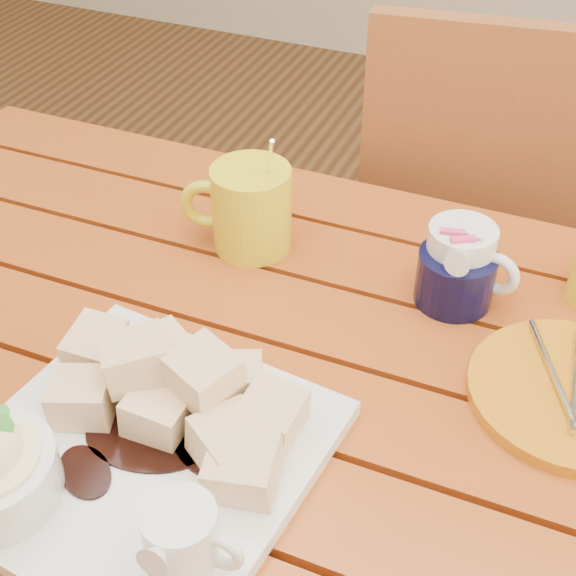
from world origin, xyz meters
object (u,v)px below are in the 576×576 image
at_px(coffee_mug_left, 249,207).
at_px(chair_far, 502,251).
at_px(table, 248,446).
at_px(orange_saucer, 574,394).
at_px(dessert_plate, 113,445).

relative_size(coffee_mug_left, chair_far, 0.16).
distance_m(table, orange_saucer, 0.34).
distance_m(dessert_plate, chair_far, 0.83).
xyz_separation_m(table, dessert_plate, (-0.05, -0.15, 0.14)).
relative_size(table, orange_saucer, 5.95).
relative_size(dessert_plate, coffee_mug_left, 2.05).
distance_m(table, chair_far, 0.65).
bearing_deg(dessert_plate, orange_saucer, 34.07).
xyz_separation_m(dessert_plate, orange_saucer, (0.36, 0.25, -0.03)).
relative_size(dessert_plate, orange_saucer, 1.60).
bearing_deg(table, chair_far, 74.22).
height_order(orange_saucer, chair_far, chair_far).
xyz_separation_m(table, coffee_mug_left, (-0.09, 0.21, 0.16)).
bearing_deg(table, coffee_mug_left, 113.38).
bearing_deg(table, orange_saucer, 17.45).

